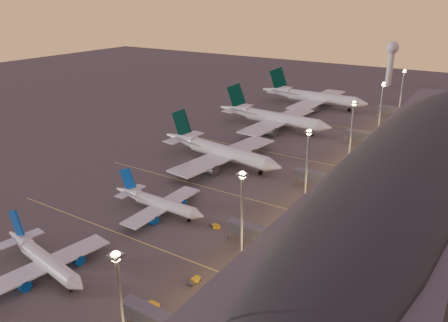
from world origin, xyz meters
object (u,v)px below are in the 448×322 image
baggage_tug_d (194,281)px  airliner_wide_near (219,151)px  radar_tower (391,56)px  airliner_narrow_north (158,203)px  airliner_wide_far (312,97)px  baggage_tug_c (215,226)px  airliner_narrow_south (43,259)px  baggage_tug_b (151,305)px  airliner_wide_mid (272,118)px

baggage_tug_d → airliner_wide_near: bearing=30.9°
airliner_wide_near → radar_tower: 203.38m
airliner_narrow_north → airliner_wide_far: size_ratio=0.51×
airliner_wide_far → baggage_tug_c: bearing=-76.3°
airliner_narrow_south → airliner_wide_near: airliner_wide_near is taller
airliner_narrow_north → radar_tower: bearing=87.2°
airliner_narrow_south → airliner_narrow_north: size_ratio=1.02×
baggage_tug_b → baggage_tug_c: (-7.74, 36.67, -0.03)m
airliner_narrow_south → baggage_tug_b: airliner_narrow_south is taller
baggage_tug_c → baggage_tug_d: size_ratio=1.06×
baggage_tug_b → airliner_narrow_south: bearing=-175.0°
airliner_wide_near → airliner_wide_mid: 56.24m
airliner_wide_near → radar_tower: bearing=91.7°
airliner_wide_far → baggage_tug_d: bearing=-74.7°
airliner_narrow_south → baggage_tug_d: 38.03m
airliner_wide_far → baggage_tug_c: 160.00m
baggage_tug_b → airliner_wide_far: bearing=99.8°
baggage_tug_b → baggage_tug_c: bearing=99.7°
baggage_tug_b → baggage_tug_d: size_ratio=1.08×
airliner_narrow_north → baggage_tug_b: airliner_narrow_north is taller
airliner_wide_near → airliner_wide_far: airliner_wide_far is taller
airliner_narrow_south → radar_tower: size_ratio=1.10×
airliner_wide_mid → baggage_tug_c: bearing=-68.6°
airliner_wide_mid → baggage_tug_c: airliner_wide_mid is taller
airliner_wide_far → radar_tower: (23.77, 90.69, 16.24)m
airliner_narrow_south → baggage_tug_d: airliner_narrow_south is taller
airliner_wide_mid → baggage_tug_b: bearing=-70.2°
airliner_narrow_south → baggage_tug_d: bearing=34.0°
baggage_tug_b → baggage_tug_c: baggage_tug_b is taller
airliner_wide_far → radar_tower: radar_tower is taller
baggage_tug_d → airliner_narrow_north: bearing=55.2°
airliner_wide_far → baggage_tug_c: airliner_wide_far is taller
airliner_wide_far → baggage_tug_b: (41.03, -193.09, -5.13)m
radar_tower → baggage_tug_d: 273.23m
airliner_wide_far → radar_tower: size_ratio=2.10×
airliner_narrow_north → baggage_tug_c: size_ratio=9.47×
baggage_tug_c → baggage_tug_d: (10.51, -24.56, -0.00)m
airliner_narrow_south → baggage_tug_c: (23.81, 40.70, -2.82)m
baggage_tug_c → radar_tower: bearing=107.3°
airliner_narrow_north → airliner_wide_mid: airliner_wide_mid is taller
baggage_tug_b → airliner_wide_mid: bearing=104.1°
airliner_wide_near → baggage_tug_c: size_ratio=16.33×
airliner_narrow_south → baggage_tug_d: size_ratio=10.27×
baggage_tug_c → airliner_wide_mid: bearing=123.0°
airliner_wide_mid → baggage_tug_d: size_ratio=18.62×
airliner_narrow_south → baggage_tug_b: 31.93m
airliner_narrow_north → baggage_tug_d: bearing=-36.7°
airliner_narrow_south → airliner_wide_far: bearing=101.6°
radar_tower → baggage_tug_c: bearing=-87.8°
airliner_wide_mid → baggage_tug_d: bearing=-67.6°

